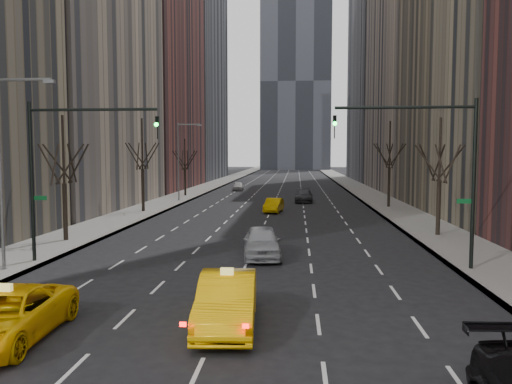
# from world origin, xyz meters

# --- Properties ---
(ground) EXTENTS (400.00, 400.00, 0.00)m
(ground) POSITION_xyz_m (0.00, 0.00, 0.00)
(ground) COLOR black
(ground) RESTS_ON ground
(sidewalk_left) EXTENTS (4.50, 320.00, 0.15)m
(sidewalk_left) POSITION_xyz_m (-12.25, 70.00, 0.07)
(sidewalk_left) COLOR slate
(sidewalk_left) RESTS_ON ground
(sidewalk_right) EXTENTS (4.50, 320.00, 0.15)m
(sidewalk_right) POSITION_xyz_m (12.25, 70.00, 0.07)
(sidewalk_right) COLOR slate
(sidewalk_right) RESTS_ON ground
(bld_left_far) EXTENTS (14.00, 28.00, 44.00)m
(bld_left_far) POSITION_xyz_m (-21.50, 66.00, 22.00)
(bld_left_far) COLOR brown
(bld_left_far) RESTS_ON ground
(bld_left_deep) EXTENTS (14.00, 30.00, 60.00)m
(bld_left_deep) POSITION_xyz_m (-21.50, 96.00, 30.00)
(bld_left_deep) COLOR slate
(bld_left_deep) RESTS_ON ground
(bld_right_far) EXTENTS (14.00, 28.00, 50.00)m
(bld_right_far) POSITION_xyz_m (21.50, 64.00, 25.00)
(bld_right_far) COLOR tan
(bld_right_far) RESTS_ON ground
(bld_right_deep) EXTENTS (14.00, 30.00, 58.00)m
(bld_right_deep) POSITION_xyz_m (21.50, 95.00, 29.00)
(bld_right_deep) COLOR slate
(bld_right_deep) RESTS_ON ground
(tower_far) EXTENTS (24.00, 24.00, 120.00)m
(tower_far) POSITION_xyz_m (2.00, 170.00, 60.00)
(tower_far) COLOR black
(tower_far) RESTS_ON ground
(tree_lw_b) EXTENTS (3.36, 3.50, 7.82)m
(tree_lw_b) POSITION_xyz_m (-12.00, 18.00, 3.72)
(tree_lw_b) COLOR black
(tree_lw_b) RESTS_ON ground
(tree_lw_c) EXTENTS (3.36, 3.50, 8.74)m
(tree_lw_c) POSITION_xyz_m (-12.00, 34.00, 4.04)
(tree_lw_c) COLOR black
(tree_lw_c) RESTS_ON ground
(tree_lw_d) EXTENTS (3.36, 3.50, 7.36)m
(tree_lw_d) POSITION_xyz_m (-12.00, 52.00, 3.56)
(tree_lw_d) COLOR black
(tree_lw_d) RESTS_ON ground
(tree_rw_b) EXTENTS (3.36, 3.50, 7.82)m
(tree_rw_b) POSITION_xyz_m (12.00, 22.00, 3.72)
(tree_rw_b) COLOR black
(tree_rw_b) RESTS_ON ground
(tree_rw_c) EXTENTS (3.36, 3.50, 8.74)m
(tree_rw_c) POSITION_xyz_m (12.00, 40.00, 4.04)
(tree_rw_c) COLOR black
(tree_rw_c) RESTS_ON ground
(traffic_mast_left) EXTENTS (6.69, 0.39, 8.00)m
(traffic_mast_left) POSITION_xyz_m (-9.11, 12.00, 5.49)
(traffic_mast_left) COLOR black
(traffic_mast_left) RESTS_ON ground
(traffic_mast_right) EXTENTS (6.69, 0.39, 8.00)m
(traffic_mast_right) POSITION_xyz_m (9.11, 12.00, 5.49)
(traffic_mast_right) COLOR black
(traffic_mast_right) RESTS_ON ground
(streetlight_near) EXTENTS (2.83, 0.22, 9.00)m
(streetlight_near) POSITION_xyz_m (-10.84, 10.00, 5.62)
(streetlight_near) COLOR slate
(streetlight_near) RESTS_ON ground
(streetlight_far) EXTENTS (2.83, 0.22, 9.00)m
(streetlight_far) POSITION_xyz_m (-10.84, 45.00, 5.62)
(streetlight_far) COLOR slate
(streetlight_far) RESTS_ON ground
(taxi_suv) EXTENTS (2.73, 5.56, 1.52)m
(taxi_suv) POSITION_xyz_m (-6.08, 1.75, 0.76)
(taxi_suv) COLOR #FBC105
(taxi_suv) RESTS_ON ground
(taxi_sedan) EXTENTS (2.12, 5.26, 1.70)m
(taxi_sedan) POSITION_xyz_m (0.30, 3.56, 0.85)
(taxi_sedan) COLOR #FFB705
(taxi_sedan) RESTS_ON ground
(silver_sedan_ahead) EXTENTS (2.45, 5.06, 1.66)m
(silver_sedan_ahead) POSITION_xyz_m (0.67, 14.43, 0.83)
(silver_sedan_ahead) COLOR #96989D
(silver_sedan_ahead) RESTS_ON ground
(far_taxi) EXTENTS (1.90, 4.21, 1.34)m
(far_taxi) POSITION_xyz_m (0.36, 35.27, 0.67)
(far_taxi) COLOR #D9A304
(far_taxi) RESTS_ON ground
(far_suv_grey) EXTENTS (2.21, 5.01, 1.43)m
(far_suv_grey) POSITION_xyz_m (3.39, 45.59, 0.72)
(far_suv_grey) COLOR #2B2A2F
(far_suv_grey) RESTS_ON ground
(far_car_white) EXTENTS (1.77, 3.97, 1.32)m
(far_car_white) POSITION_xyz_m (-6.31, 62.93, 0.66)
(far_car_white) COLOR #BBBBBB
(far_car_white) RESTS_ON ground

